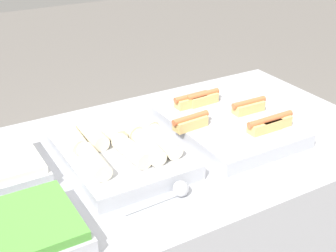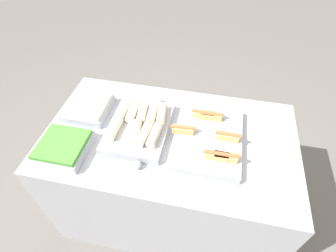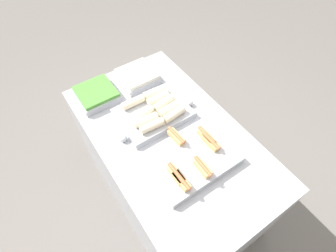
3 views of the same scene
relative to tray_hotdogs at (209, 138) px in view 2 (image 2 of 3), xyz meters
The scene contains 8 objects.
ground_plane 0.93m from the tray_hotdogs, behind, with size 12.00×12.00×0.00m, color slate.
counter 0.52m from the tray_hotdogs, behind, with size 1.50×0.87×0.87m.
tray_hotdogs is the anchor object (origin of this frame).
tray_wraps 0.42m from the tray_hotdogs, behind, with size 0.35×0.46×0.10m.
tray_side_front 0.82m from the tray_hotdogs, 163.10° to the right, with size 0.27×0.27×0.07m.
tray_side_back 0.79m from the tray_hotdogs, behind, with size 0.27×0.27×0.07m.
serving_spoon_near 0.45m from the tray_hotdogs, 144.47° to the right, with size 0.21×0.05×0.05m.
serving_spoon_far 0.45m from the tray_hotdogs, 144.77° to the left, with size 0.19×0.05×0.05m.
Camera 2 is at (0.21, -1.01, 2.04)m, focal length 28.00 mm.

